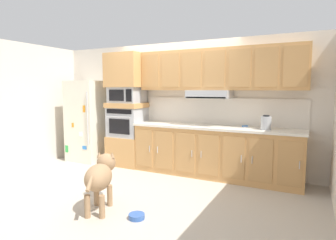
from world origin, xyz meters
name	(u,v)px	position (x,y,z in m)	size (l,w,h in m)	color
ground_plane	(151,181)	(0.00, 0.00, 0.00)	(9.60, 9.60, 0.00)	#B2A899
back_kitchen_wall	(178,106)	(0.00, 1.11, 1.25)	(6.20, 0.12, 2.50)	beige
side_panel_left	(36,105)	(-2.80, 0.00, 1.25)	(0.12, 7.10, 2.50)	beige
refrigerator	(88,121)	(-2.01, 0.68, 0.88)	(0.76, 0.73, 1.76)	silver
oven_base_cabinet	(128,150)	(-0.99, 0.75, 0.30)	(0.74, 0.62, 0.60)	tan
built_in_oven	(127,122)	(-0.99, 0.75, 0.90)	(0.70, 0.62, 0.60)	#A8AAAF
appliance_mid_shelf	(127,105)	(-0.99, 0.75, 1.25)	(0.74, 0.62, 0.10)	tan
microwave	(127,95)	(-0.99, 0.75, 1.46)	(0.64, 0.54, 0.32)	#A8AAAF
appliance_upper_cabinet	(127,71)	(-0.99, 0.75, 1.96)	(0.74, 0.62, 0.68)	tan
lower_cabinet_run	(214,153)	(0.88, 0.75, 0.44)	(3.01, 0.63, 0.88)	tan
countertop_slab	(214,127)	(0.88, 0.75, 0.90)	(3.05, 0.64, 0.04)	silver
backsplash_panel	(219,111)	(0.88, 1.04, 1.17)	(3.05, 0.02, 0.50)	silver
upper_cabinet_with_hood	(217,71)	(0.87, 0.87, 1.90)	(3.01, 0.48, 0.88)	tan
screwdriver	(245,126)	(1.39, 0.89, 0.93)	(0.16, 0.16, 0.03)	blue
electric_kettle	(266,123)	(1.77, 0.70, 1.03)	(0.17, 0.17, 0.24)	#A8AAAF
dog	(101,175)	(-0.02, -1.28, 0.45)	(0.55, 0.98, 0.70)	#997551
dog_food_bowl	(137,216)	(0.57, -1.33, 0.03)	(0.20, 0.20, 0.06)	#3359A5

